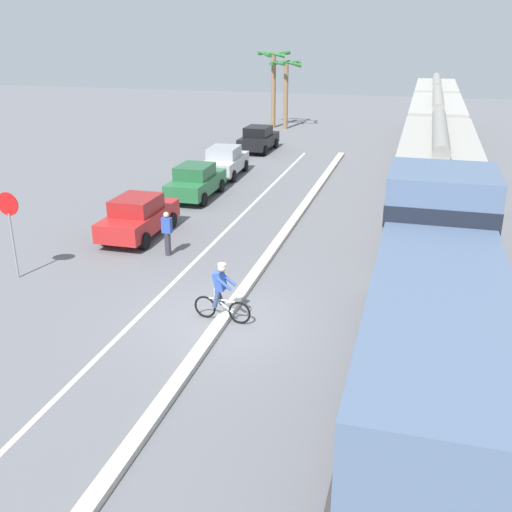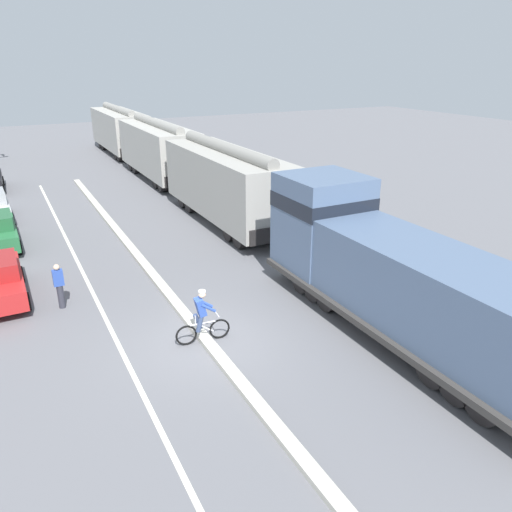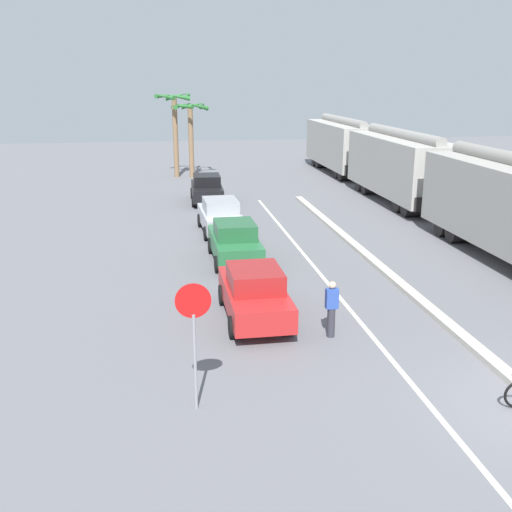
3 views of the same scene
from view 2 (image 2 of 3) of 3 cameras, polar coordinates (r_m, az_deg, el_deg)
ground_plane at (r=15.53m, az=-5.79°, el=-9.76°), size 120.00×120.00×0.00m
median_curb at (r=20.61m, az=-12.08°, el=-1.65°), size 0.36×36.00×0.16m
lane_stripe at (r=20.23m, az=-18.60°, el=-3.04°), size 0.14×36.00×0.01m
locomotive at (r=16.20m, az=14.59°, el=-1.87°), size 3.10×11.61×4.20m
hopper_car_lead at (r=25.90m, az=-3.43°, el=8.24°), size 2.90×10.60×4.18m
hopper_car_middle at (r=36.60m, az=-11.09°, el=11.84°), size 2.90×10.60×4.18m
hopper_car_trailing at (r=47.72m, az=-15.31°, el=13.70°), size 2.90×10.60×4.18m
cyclist at (r=15.16m, az=-6.20°, el=-7.06°), size 1.71×0.50×1.71m
pedestrian_by_cars at (r=18.35m, az=-21.57°, el=-3.14°), size 0.34×0.22×1.62m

